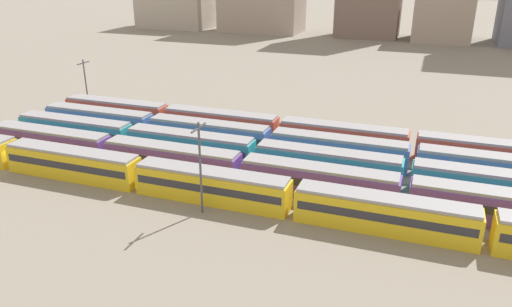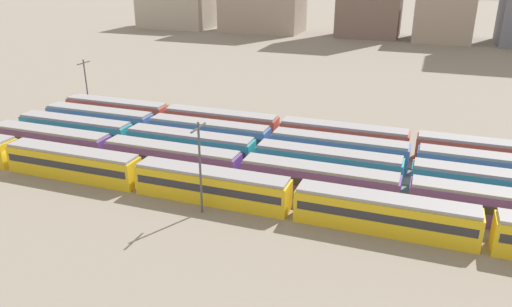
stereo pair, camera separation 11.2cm
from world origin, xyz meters
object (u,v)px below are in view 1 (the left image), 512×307
Objects in this scene: train_track_1 at (242,170)px; train_track_3 at (271,142)px; catenary_pole_1 at (86,83)px; train_track_0 at (212,185)px; train_track_2 at (256,154)px; train_track_4 at (343,137)px; catenary_pole_0 at (200,164)px.

train_track_1 is 1.00× the size of train_track_3.
train_track_0 is at bearing -34.29° from catenary_pole_1.
catenary_pole_1 is at bearing 145.71° from train_track_0.
train_track_1 is at bearing -27.01° from catenary_pole_1.
train_track_2 is (-0.09, 5.20, 0.00)m from train_track_1.
train_track_2 is 1.00× the size of train_track_3.
train_track_1 is 10.40m from train_track_3.
train_track_0 and train_track_3 have the same top height.
train_track_1 is at bearing -91.46° from train_track_3.
train_track_0 is at bearing -96.64° from train_track_3.
train_track_4 is 9.97× the size of catenary_pole_1.
train_track_0 is 42.23m from catenary_pole_1.
train_track_0 is at bearing -106.61° from train_track_1.
train_track_4 is 9.14× the size of catenary_pole_0.
train_track_3 is at bearing 84.70° from catenary_pole_0.
train_track_2 is 7.96× the size of catenary_pole_1.
train_track_3 is at bearing -12.51° from catenary_pole_1.
train_track_3 is 37.64m from catenary_pole_1.
train_track_2 is 7.29× the size of catenary_pole_0.
train_track_0 and train_track_1 have the same top height.
train_track_3 is at bearing 83.36° from train_track_0.
train_track_3 is (1.82, 15.60, 0.00)m from train_track_0.
catenary_pole_0 is (-1.71, -18.43, 3.77)m from train_track_3.
catenary_pole_1 is at bearing 167.49° from train_track_3.
train_track_2 is at bearing -93.89° from train_track_3.
catenary_pole_0 is at bearing -100.20° from train_track_1.
train_track_1 is 8.99m from catenary_pole_0.
train_track_3 is (0.35, 5.20, 0.00)m from train_track_2.
train_track_3 is 10.46m from train_track_4.
train_track_0 is 5.43m from train_track_1.
catenary_pole_0 is 1.09× the size of catenary_pole_1.
catenary_pole_0 is (-1.36, -13.23, 3.77)m from train_track_2.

